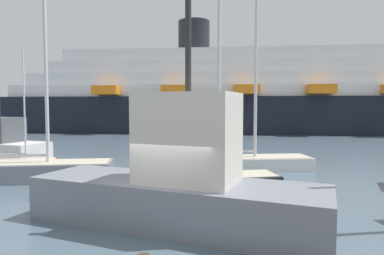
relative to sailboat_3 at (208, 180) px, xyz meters
The scene contains 8 objects.
ground_plane 4.34m from the sailboat_3, 104.91° to the right, with size 600.00×600.00×0.00m, color slate.
sailboat_3 is the anchor object (origin of this frame).
sailboat_4 8.42m from the sailboat_3, 166.53° to the left, with size 7.25×3.02×13.04m.
sailboat_5 5.92m from the sailboat_3, 69.73° to the left, with size 7.68×3.04×12.05m.
sailboat_6 12.50m from the sailboat_3, 153.09° to the left, with size 4.19×1.81×6.80m.
fishing_boat_0 9.14m from the sailboat_3, 93.39° to the left, with size 5.62×2.08×4.10m.
fishing_boat_1 3.90m from the sailboat_3, 102.26° to the right, with size 9.17×5.21×7.01m.
cruise_ship 37.42m from the sailboat_3, 68.67° to the left, with size 89.34×17.21×15.73m.
Camera 1 is at (1.23, -9.40, 3.51)m, focal length 31.60 mm.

